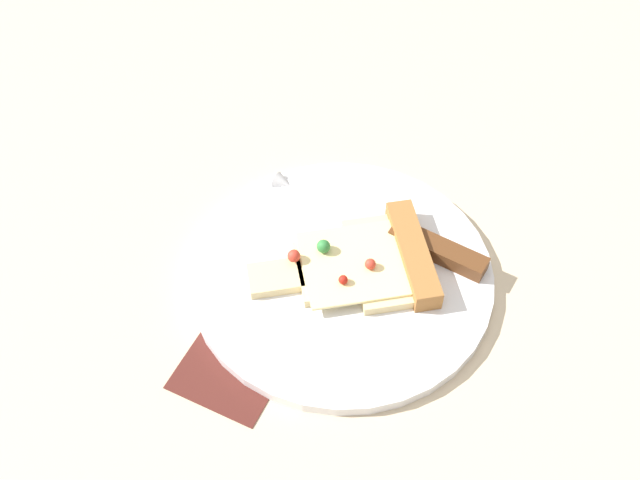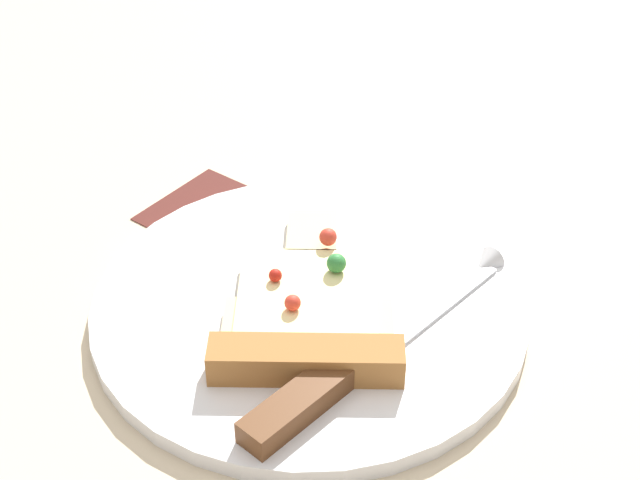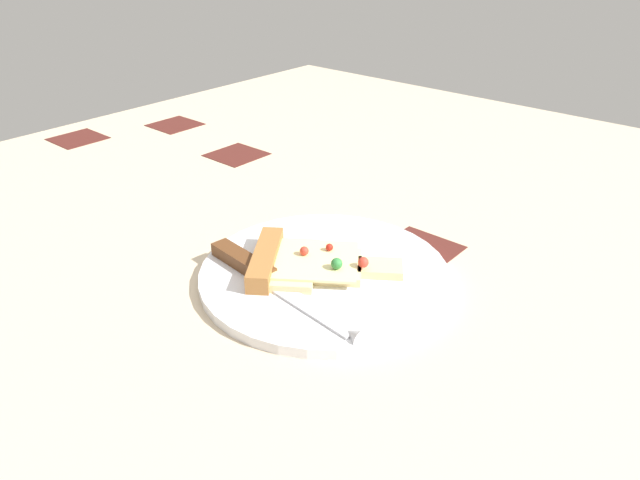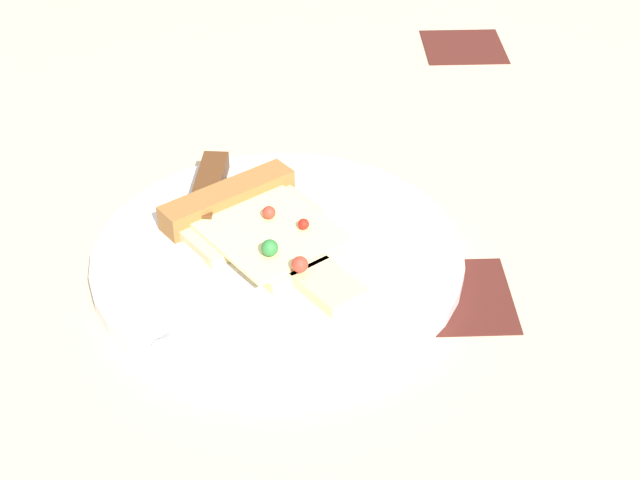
{
  "view_description": "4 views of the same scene",
  "coord_description": "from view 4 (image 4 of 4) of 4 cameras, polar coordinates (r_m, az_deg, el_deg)",
  "views": [
    {
      "loc": [
        -16.17,
        33.23,
        61.06
      ],
      "look_at": [
        4.16,
        -9.19,
        2.57
      ],
      "focal_mm": 42.99,
      "sensor_mm": 36.0,
      "label": 1
    },
    {
      "loc": [
        -37.51,
        -37.62,
        42.95
      ],
      "look_at": [
        3.99,
        -6.26,
        3.87
      ],
      "focal_mm": 53.26,
      "sensor_mm": 36.0,
      "label": 2
    },
    {
      "loc": [
        38.95,
        -52.42,
        37.44
      ],
      "look_at": [
        -0.6,
        -6.56,
        4.17
      ],
      "focal_mm": 32.86,
      "sensor_mm": 36.0,
      "label": 3
    },
    {
      "loc": [
        60.47,
        -6.57,
        46.44
      ],
      "look_at": [
        1.54,
        -4.29,
        2.51
      ],
      "focal_mm": 53.0,
      "sensor_mm": 36.0,
      "label": 4
    }
  ],
  "objects": [
    {
      "name": "pizza_slice",
      "position": [
        0.76,
        -3.72,
        0.77
      ],
      "size": [
        18.66,
        16.53,
        2.64
      ],
      "rotation": [
        0.0,
        0.0,
        5.34
      ],
      "color": "beige",
      "rests_on": "plate"
    },
    {
      "name": "plate",
      "position": [
        0.75,
        -2.55,
        -0.99
      ],
      "size": [
        29.46,
        29.46,
        1.22
      ],
      "primitive_type": "cylinder",
      "color": "silver",
      "rests_on": "ground_plane"
    },
    {
      "name": "ground_plane",
      "position": [
        0.77,
        3.14,
        -1.61
      ],
      "size": [
        155.18,
        155.18,
        3.0
      ],
      "color": "#C6B293",
      "rests_on": "ground"
    },
    {
      "name": "knife",
      "position": [
        0.77,
        -7.3,
        1.02
      ],
      "size": [
        24.09,
        4.52,
        2.45
      ],
      "rotation": [
        0.0,
        0.0,
        4.61
      ],
      "color": "silver",
      "rests_on": "plate"
    }
  ]
}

